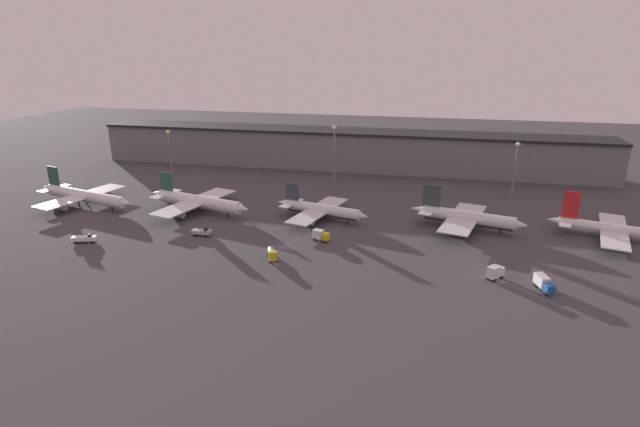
{
  "coord_description": "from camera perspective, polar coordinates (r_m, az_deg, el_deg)",
  "views": [
    {
      "loc": [
        42.75,
        -134.92,
        58.86
      ],
      "look_at": [
        8.13,
        16.61,
        6.0
      ],
      "focal_mm": 28.0,
      "sensor_mm": 36.0,
      "label": 1
    }
  ],
  "objects": [
    {
      "name": "ground",
      "position": [
        153.28,
        -4.36,
        -3.86
      ],
      "size": [
        600.0,
        600.0,
        0.0
      ],
      "primitive_type": "plane",
      "color": "#423F44"
    },
    {
      "name": "terminal_building",
      "position": [
        249.05,
        2.75,
        7.36
      ],
      "size": [
        248.77,
        21.07,
        19.13
      ],
      "color": "slate",
      "rests_on": "ground"
    },
    {
      "name": "airplane_0",
      "position": [
        211.54,
        -25.35,
        1.83
      ],
      "size": [
        48.14,
        36.52,
        13.49
      ],
      "rotation": [
        0.0,
        0.0,
        -0.25
      ],
      "color": "white",
      "rests_on": "ground"
    },
    {
      "name": "airplane_1",
      "position": [
        189.19,
        -13.78,
        1.33
      ],
      "size": [
        44.73,
        38.61,
        13.28
      ],
      "rotation": [
        0.0,
        0.0,
        -0.25
      ],
      "color": "white",
      "rests_on": "ground"
    },
    {
      "name": "airplane_2",
      "position": [
        176.06,
        0.08,
        0.41
      ],
      "size": [
        35.74,
        34.35,
        11.63
      ],
      "rotation": [
        0.0,
        0.0,
        -0.25
      ],
      "color": "silver",
      "rests_on": "ground"
    },
    {
      "name": "airplane_3",
      "position": [
        173.46,
        16.41,
        -0.49
      ],
      "size": [
        38.71,
        34.9,
        13.81
      ],
      "rotation": [
        0.0,
        0.0,
        -0.25
      ],
      "color": "silver",
      "rests_on": "ground"
    },
    {
      "name": "airplane_4",
      "position": [
        183.39,
        30.92,
        -1.66
      ],
      "size": [
        42.18,
        36.26,
        14.0
      ],
      "rotation": [
        0.0,
        0.0,
        -0.25
      ],
      "color": "silver",
      "rests_on": "ground"
    },
    {
      "name": "service_vehicle_0",
      "position": [
        144.5,
        -5.52,
        -4.6
      ],
      "size": [
        4.55,
        6.69,
        3.29
      ],
      "rotation": [
        0.0,
        0.0,
        -1.14
      ],
      "color": "gold",
      "rests_on": "ground"
    },
    {
      "name": "service_vehicle_1",
      "position": [
        156.97,
        0.03,
        -2.48
      ],
      "size": [
        5.64,
        3.66,
        3.51
      ],
      "rotation": [
        0.0,
        0.0,
        -0.3
      ],
      "color": "gold",
      "rests_on": "ground"
    },
    {
      "name": "service_vehicle_2",
      "position": [
        165.92,
        -13.36,
        -2.06
      ],
      "size": [
        6.24,
        2.68,
        2.71
      ],
      "rotation": [
        0.0,
        0.0,
        0.03
      ],
      "color": "#9EA3A8",
      "rests_on": "ground"
    },
    {
      "name": "service_vehicle_3",
      "position": [
        139.84,
        19.37,
        -6.32
      ],
      "size": [
        5.04,
        5.36,
        3.8
      ],
      "rotation": [
        0.0,
        0.0,
        0.87
      ],
      "color": "white",
      "rests_on": "ground"
    },
    {
      "name": "service_vehicle_4",
      "position": [
        138.69,
        24.2,
        -7.23
      ],
      "size": [
        4.34,
        7.48,
        3.45
      ],
      "rotation": [
        0.0,
        0.0,
        -1.26
      ],
      "color": "#195199",
      "rests_on": "ground"
    },
    {
      "name": "service_vehicle_5",
      "position": [
        172.49,
        -25.35,
        -2.6
      ],
      "size": [
        7.77,
        4.32,
        2.79
      ],
      "rotation": [
        0.0,
        0.0,
        0.27
      ],
      "color": "white",
      "rests_on": "ground"
    },
    {
      "name": "lamp_post_0",
      "position": [
        246.79,
        -16.83,
        7.44
      ],
      "size": [
        1.8,
        1.8,
        21.07
      ],
      "color": "slate",
      "rests_on": "ground"
    },
    {
      "name": "lamp_post_1",
      "position": [
        218.68,
        1.66,
        7.57
      ],
      "size": [
        1.8,
        1.8,
        25.82
      ],
      "color": "slate",
      "rests_on": "ground"
    },
    {
      "name": "lamp_post_2",
      "position": [
        217.7,
        21.49,
        5.62
      ],
      "size": [
        1.8,
        1.8,
        21.82
      ],
      "color": "slate",
      "rests_on": "ground"
    }
  ]
}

